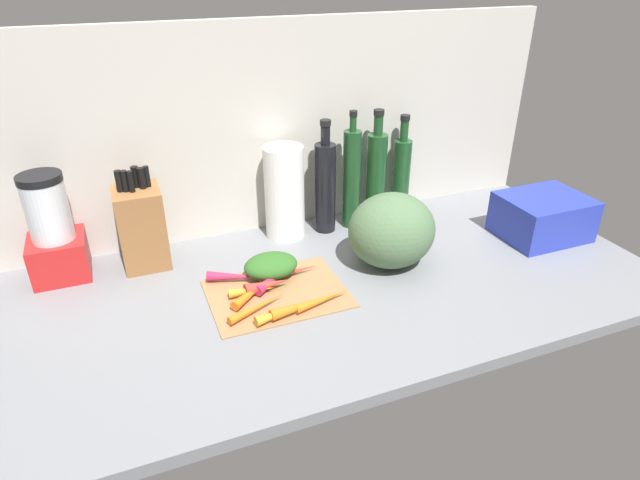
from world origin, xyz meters
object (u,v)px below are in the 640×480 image
Objects in this scene: bottle_3 at (401,173)px; carrot_9 at (305,305)px; knife_block at (141,226)px; carrot_0 at (268,285)px; carrot_7 at (323,299)px; carrot_2 at (276,277)px; paper_towel_roll at (284,193)px; carrot_1 at (252,291)px; bottle_0 at (325,186)px; carrot_6 at (255,290)px; dish_rack at (542,217)px; carrot_5 at (277,314)px; carrot_3 at (236,277)px; bottle_2 at (376,175)px; winter_squash at (392,230)px; bottle_1 at (351,178)px; carrot_8 at (289,272)px; blender_appliance at (54,234)px; cutting_board at (277,292)px; carrot_4 at (258,307)px.

carrot_9 is at bearing -138.93° from bottle_3.
carrot_0 is at bearing -45.29° from knife_block.
carrot_2 is at bearing 119.38° from carrot_7.
paper_towel_roll is (10.97, 24.99, 11.51)cm from carrot_2.
carrot_1 is 42.89cm from bottle_0.
dish_rack is at bearing 0.06° from carrot_6.
carrot_5 is 0.40× the size of knife_block.
carrot_3 is 56.29cm from bottle_2.
carrot_1 is 0.65× the size of carrot_9.
winter_squash is 0.65× the size of bottle_1.
carrot_8 is 77.47cm from dish_rack.
blender_appliance is 0.79× the size of bottle_1.
carrot_7 is 0.86× the size of carrot_9.
carrot_0 is at bearing -134.02° from carrot_2.
carrot_1 reaches higher than cutting_board.
carrot_2 is 13.00cm from carrot_4.
carrot_1 and carrot_8 have the same top height.
cutting_board is 1.38× the size of dish_rack.
carrot_1 and carrot_7 have the same top height.
winter_squash is 0.67× the size of bottle_2.
winter_squash reaches higher than carrot_4.
carrot_9 is 0.63× the size of blender_appliance.
carrot_7 is (8.73, -9.09, 1.47)cm from cutting_board.
carrot_0 is at bearing -148.65° from carrot_8.
paper_towel_roll is (8.31, 39.22, 11.55)cm from carrot_9.
knife_block is at bearing 129.62° from carrot_1.
blender_appliance reaches higher than carrot_5.
dish_rack is at bearing 4.50° from carrot_4.
cutting_board is 40.86cm from knife_block.
carrot_7 is at bearing -136.44° from bottle_3.
bottle_2 is 1.42× the size of dish_rack.
carrot_4 is 1.01× the size of carrot_6.
carrot_9 is 0.51× the size of bottle_2.
bottle_2 is at bearing 31.56° from carrot_1.
dish_rack is (90.53, -7.39, 4.09)cm from carrot_3.
blender_appliance reaches higher than cutting_board.
carrot_3 is at bearing 134.61° from cutting_board.
bottle_1 is (32.90, 28.28, 15.04)cm from cutting_board.
carrot_5 is 0.45× the size of dish_rack.
winter_squash is at bearing -123.06° from bottle_3.
carrot_5 is at bearing -137.82° from bottle_2.
carrot_3 is at bearing -158.35° from bottle_3.
cutting_board is at bearing 43.39° from carrot_4.
dish_rack is at bearing -36.25° from bottle_2.
winter_squash reaches higher than carrot_7.
bottle_1 reaches higher than carrot_9.
carrot_0 is 38.26cm from knife_block.
carrot_3 is at bearing 157.23° from carrot_2.
carrot_8 is (7.17, 4.37, -0.52)cm from carrot_0.
carrot_6 is at bearing 171.97° from cutting_board.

